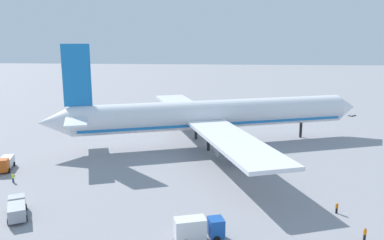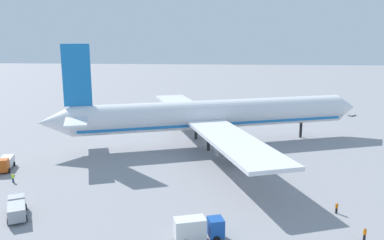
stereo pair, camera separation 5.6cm
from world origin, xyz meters
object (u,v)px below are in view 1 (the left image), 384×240
object	(u,v)px
baggage_cart_0	(271,106)
ground_worker_1	(365,234)
traffic_cone_1	(231,112)
ground_worker_5	(337,208)
baggage_cart_1	(352,115)
service_truck_3	(5,163)
service_truck_4	(17,208)
airliner	(210,115)
service_truck_1	(198,228)
ground_worker_4	(13,178)

from	to	relation	value
baggage_cart_0	ground_worker_1	xyz separation A→B (m)	(0.58, -98.13, 0.21)
baggage_cart_0	traffic_cone_1	world-z (taller)	baggage_cart_0
ground_worker_5	baggage_cart_1	bearing A→B (deg)	71.26
ground_worker_1	baggage_cart_1	bearing A→B (deg)	73.74
service_truck_3	service_truck_4	xyz separation A→B (m)	(13.11, -19.34, -0.09)
airliner	service_truck_1	world-z (taller)	airliner
ground_worker_1	traffic_cone_1	bearing A→B (deg)	100.44
ground_worker_5	baggage_cart_0	bearing A→B (deg)	89.51
baggage_cart_0	ground_worker_1	size ratio (longest dim) A/B	1.75
service_truck_1	ground_worker_1	world-z (taller)	service_truck_1
ground_worker_1	ground_worker_4	size ratio (longest dim) A/B	1.03
service_truck_4	ground_worker_1	distance (m)	47.77
baggage_cart_1	traffic_cone_1	bearing A→B (deg)	176.16
baggage_cart_0	service_truck_3	bearing A→B (deg)	-128.31
service_truck_1	ground_worker_5	bearing A→B (deg)	25.85
airliner	baggage_cart_0	distance (m)	57.93
service_truck_3	ground_worker_1	world-z (taller)	service_truck_3
airliner	service_truck_3	bearing A→B (deg)	-150.08
ground_worker_1	ground_worker_4	world-z (taller)	ground_worker_1
airliner	baggage_cart_1	bearing A→B (deg)	40.49
airliner	ground_worker_4	distance (m)	45.21
ground_worker_5	service_truck_3	bearing A→B (deg)	166.60
service_truck_3	ground_worker_4	world-z (taller)	service_truck_3
baggage_cart_1	traffic_cone_1	size ratio (longest dim) A/B	5.27
ground_worker_5	traffic_cone_1	distance (m)	80.04
baggage_cart_1	ground_worker_5	distance (m)	80.25
airliner	ground_worker_1	size ratio (longest dim) A/B	44.75
airliner	ground_worker_5	bearing A→B (deg)	-61.24
baggage_cart_0	ground_worker_5	size ratio (longest dim) A/B	1.77
service_truck_4	ground_worker_1	bearing A→B (deg)	-3.08
baggage_cart_1	ground_worker_4	world-z (taller)	ground_worker_4
ground_worker_1	traffic_cone_1	world-z (taller)	ground_worker_1
service_truck_1	traffic_cone_1	distance (m)	88.49
ground_worker_5	ground_worker_1	bearing A→B (deg)	-80.05
airliner	service_truck_3	size ratio (longest dim) A/B	11.48
baggage_cart_0	ground_worker_5	world-z (taller)	ground_worker_5
baggage_cart_0	ground_worker_1	distance (m)	98.13
airliner	traffic_cone_1	world-z (taller)	airliner
traffic_cone_1	ground_worker_1	bearing A→B (deg)	-79.56
service_truck_3	traffic_cone_1	size ratio (longest dim) A/B	12.22
ground_worker_1	service_truck_3	bearing A→B (deg)	160.18
baggage_cart_1	service_truck_1	bearing A→B (deg)	-118.06
service_truck_4	ground_worker_4	distance (m)	15.30
service_truck_3	ground_worker_1	size ratio (longest dim) A/B	3.90
baggage_cart_0	service_truck_4	bearing A→B (deg)	-116.24
service_truck_1	traffic_cone_1	size ratio (longest dim) A/B	12.06
service_truck_4	baggage_cart_1	xyz separation A→B (m)	(72.12, 81.17, -1.06)
service_truck_4	ground_worker_5	world-z (taller)	service_truck_4
airliner	baggage_cart_1	xyz separation A→B (m)	(45.96, 39.24, -6.92)
airliner	service_truck_1	bearing A→B (deg)	-89.60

